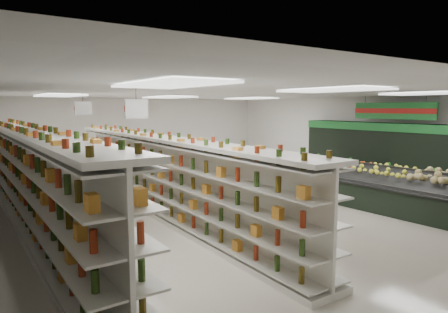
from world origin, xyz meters
TOP-DOWN VIEW (x-y plane):
  - floor at (0.00, 0.00)m, footprint 16.00×16.00m
  - ceiling at (0.00, 0.00)m, footprint 14.00×16.00m
  - wall_back at (0.00, 8.00)m, footprint 14.00×0.02m
  - wall_right at (7.00, 0.00)m, footprint 0.02×16.00m
  - produce_wall_case at (6.53, -1.50)m, footprint 0.93×8.00m
  - aisle_sign_near at (-3.80, -2.00)m, footprint 0.52×0.06m
  - aisle_sign_far at (-3.80, 2.00)m, footprint 0.52×0.06m
  - hortifruti_banner at (6.25, -1.50)m, footprint 0.12×3.20m
  - gondola_left at (-5.53, 0.44)m, footprint 0.99×12.95m
  - gondola_center at (-2.56, -0.55)m, footprint 1.11×11.72m
  - produce_island at (3.22, -2.50)m, footprint 3.04×7.62m
  - soda_endcap at (-0.80, 6.21)m, footprint 1.42×1.14m
  - shopper_main at (-0.49, -1.69)m, footprint 0.64×0.44m
  - shopper_background at (-4.20, 2.89)m, footprint 0.90×1.00m

SIDE VIEW (x-z plane):
  - floor at x=0.00m, z-range 0.00..0.00m
  - produce_island at x=3.22m, z-range -0.05..1.07m
  - soda_endcap at x=-0.80m, z-range -0.02..1.57m
  - shopper_main at x=-0.49m, z-range 0.00..1.70m
  - shopper_background at x=-4.20m, z-range 0.00..1.75m
  - gondola_center at x=-2.56m, z-range -0.08..1.95m
  - gondola_left at x=-5.53m, z-range -0.09..2.15m
  - produce_wall_case at x=6.53m, z-range 0.14..2.34m
  - wall_back at x=0.00m, z-range 0.00..3.20m
  - wall_right at x=7.00m, z-range 0.00..3.20m
  - hortifruti_banner at x=6.25m, z-range 2.18..3.13m
  - aisle_sign_near at x=-3.80m, z-range 2.38..3.13m
  - aisle_sign_far at x=-3.80m, z-range 2.38..3.13m
  - ceiling at x=0.00m, z-range 3.19..3.21m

